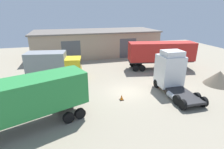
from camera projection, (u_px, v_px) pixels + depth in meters
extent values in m
plane|color=gray|center=(127.00, 91.00, 19.30)|extent=(60.00, 60.00, 0.00)
cube|color=tan|center=(96.00, 43.00, 35.20)|extent=(23.54, 8.79, 4.52)
cube|color=#70665B|center=(96.00, 31.00, 34.38)|extent=(24.04, 9.29, 0.25)
cube|color=#4C5156|center=(71.00, 51.00, 30.13)|extent=(3.20, 0.08, 3.60)
cube|color=#4C5156|center=(128.00, 48.00, 32.68)|extent=(3.20, 0.08, 3.60)
cube|color=silver|center=(169.00, 71.00, 19.31)|extent=(2.56, 2.46, 3.40)
cube|color=silver|center=(173.00, 53.00, 18.45)|extent=(2.14, 1.73, 0.60)
cube|color=black|center=(165.00, 62.00, 20.14)|extent=(2.10, 0.13, 1.22)
cube|color=#232326|center=(184.00, 95.00, 17.07)|extent=(2.09, 3.73, 0.24)
cylinder|color=#B2B2B7|center=(172.00, 95.00, 17.46)|extent=(0.59, 1.11, 0.56)
cylinder|color=black|center=(156.00, 83.00, 20.19)|extent=(0.32, 0.97, 0.96)
cylinder|color=black|center=(173.00, 82.00, 20.69)|extent=(0.32, 0.97, 0.96)
cylinder|color=black|center=(177.00, 100.00, 16.46)|extent=(0.32, 0.97, 0.96)
cylinder|color=black|center=(197.00, 97.00, 16.96)|extent=(0.32, 0.97, 0.96)
cylinder|color=black|center=(183.00, 105.00, 15.64)|extent=(0.32, 0.97, 0.96)
cylinder|color=black|center=(204.00, 102.00, 16.14)|extent=(0.32, 0.97, 0.96)
cube|color=#28843D|center=(13.00, 100.00, 12.01)|extent=(10.63, 5.99, 2.55)
cube|color=#232326|center=(17.00, 117.00, 12.49)|extent=(10.37, 5.29, 0.24)
cylinder|color=black|center=(69.00, 118.00, 13.79)|extent=(0.96, 0.60, 0.91)
cylinder|color=black|center=(59.00, 106.00, 15.47)|extent=(0.96, 0.60, 0.91)
cylinder|color=black|center=(80.00, 114.00, 14.34)|extent=(0.96, 0.60, 0.91)
cylinder|color=black|center=(69.00, 103.00, 16.01)|extent=(0.96, 0.60, 0.91)
cube|color=red|center=(161.00, 51.00, 26.12)|extent=(10.05, 4.20, 2.68)
cube|color=#232326|center=(161.00, 61.00, 26.62)|extent=(9.91, 3.46, 0.24)
cube|color=#232326|center=(175.00, 63.00, 27.82)|extent=(0.19, 0.19, 1.11)
cube|color=#232326|center=(179.00, 66.00, 26.32)|extent=(0.19, 0.19, 1.11)
cylinder|color=black|center=(139.00, 64.00, 27.67)|extent=(0.98, 0.46, 0.94)
cylinder|color=black|center=(142.00, 68.00, 25.61)|extent=(0.98, 0.46, 0.94)
cylinder|color=black|center=(133.00, 64.00, 27.59)|extent=(0.98, 0.46, 0.94)
cylinder|color=black|center=(136.00, 68.00, 25.53)|extent=(0.98, 0.46, 0.94)
cube|color=yellow|center=(74.00, 66.00, 22.69)|extent=(2.26, 2.67, 2.20)
cube|color=black|center=(81.00, 63.00, 22.64)|extent=(0.40, 2.00, 0.88)
cube|color=gray|center=(47.00, 63.00, 22.18)|extent=(5.11, 3.14, 2.78)
cylinder|color=black|center=(78.00, 71.00, 24.09)|extent=(1.08, 0.46, 1.04)
cylinder|color=black|center=(77.00, 77.00, 22.13)|extent=(1.08, 0.46, 1.04)
cylinder|color=black|center=(44.00, 73.00, 23.65)|extent=(1.08, 0.46, 1.04)
cylinder|color=black|center=(40.00, 78.00, 21.68)|extent=(1.08, 0.46, 1.04)
cylinder|color=black|center=(36.00, 73.00, 23.55)|extent=(1.08, 0.46, 1.04)
cylinder|color=black|center=(31.00, 78.00, 21.59)|extent=(1.08, 0.46, 1.04)
cone|color=#665B4C|center=(219.00, 78.00, 20.88)|extent=(3.31, 3.31, 1.71)
cube|color=black|center=(122.00, 100.00, 17.48)|extent=(0.40, 0.40, 0.04)
cone|color=orange|center=(122.00, 97.00, 17.39)|extent=(0.36, 0.36, 0.55)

